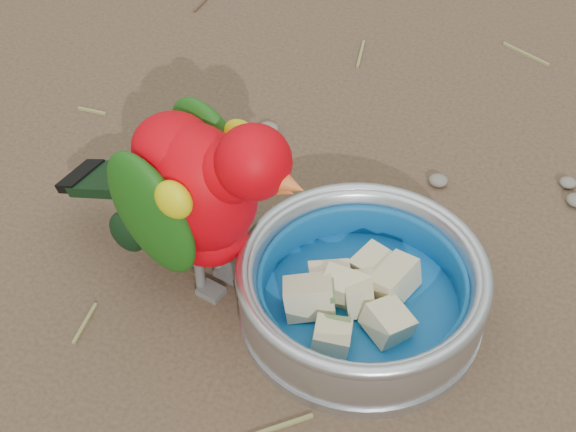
% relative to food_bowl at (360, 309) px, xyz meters
% --- Properties ---
extents(ground, '(60.00, 60.00, 0.00)m').
position_rel_food_bowl_xyz_m(ground, '(-0.04, 0.03, -0.01)').
color(ground, brown).
extents(food_bowl, '(0.21, 0.21, 0.02)m').
position_rel_food_bowl_xyz_m(food_bowl, '(0.00, 0.00, 0.00)').
color(food_bowl, '#B2B2BA').
rests_on(food_bowl, ground).
extents(bowl_wall, '(0.21, 0.21, 0.04)m').
position_rel_food_bowl_xyz_m(bowl_wall, '(0.00, 0.00, 0.03)').
color(bowl_wall, '#B2B2BA').
rests_on(bowl_wall, food_bowl).
extents(fruit_wedges, '(0.13, 0.13, 0.03)m').
position_rel_food_bowl_xyz_m(fruit_wedges, '(0.00, 0.00, 0.02)').
color(fruit_wedges, beige).
rests_on(fruit_wedges, food_bowl).
extents(lory_parrot, '(0.25, 0.17, 0.19)m').
position_rel_food_bowl_xyz_m(lory_parrot, '(-0.14, 0.00, 0.09)').
color(lory_parrot, '#CC000A').
rests_on(lory_parrot, ground).
extents(ground_debris, '(0.90, 0.80, 0.01)m').
position_rel_food_bowl_xyz_m(ground_debris, '(-0.07, 0.10, -0.01)').
color(ground_debris, olive).
rests_on(ground_debris, ground).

